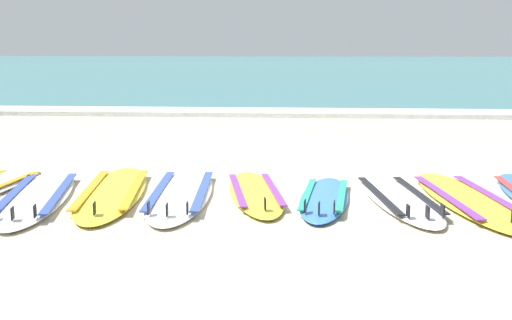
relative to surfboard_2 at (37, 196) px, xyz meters
name	(u,v)px	position (x,y,z in m)	size (l,w,h in m)	color
ground_plane	(277,199)	(2.45, 0.19, -0.04)	(80.00, 80.00, 0.00)	#C1B599
sea	(296,66)	(2.45, 37.28, 0.01)	(80.00, 60.00, 0.10)	teal
wave_foam_strip	(289,113)	(2.45, 7.84, 0.02)	(80.00, 1.13, 0.11)	white
surfboard_2	(37,196)	(0.00, 0.00, 0.00)	(1.14, 2.63, 0.18)	white
surfboard_3	(113,192)	(0.72, 0.24, 0.00)	(0.99, 2.64, 0.18)	yellow
surfboard_4	(181,193)	(1.45, 0.22, 0.00)	(0.80, 2.57, 0.18)	white
surfboard_5	(255,192)	(2.23, 0.31, 0.00)	(0.89, 2.16, 0.18)	yellow
surfboard_6	(324,198)	(2.94, 0.13, 0.00)	(0.68, 1.97, 0.18)	#3875CC
surfboard_7	(399,198)	(3.69, 0.18, 0.00)	(0.85, 2.31, 0.18)	white
surfboard_8	(468,199)	(4.38, 0.18, 0.00)	(0.95, 2.61, 0.18)	yellow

